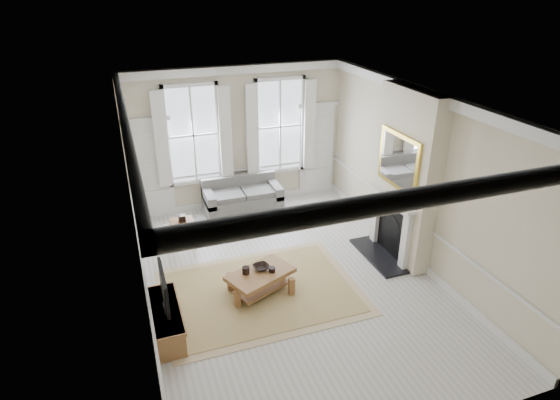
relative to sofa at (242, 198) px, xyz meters
name	(u,v)px	position (x,y,z in m)	size (l,w,h in m)	color
floor	(290,281)	(0.07, -3.11, -0.36)	(7.20, 7.20, 0.00)	#B7B5AD
ceiling	(292,101)	(0.07, -3.11, 3.04)	(7.20, 7.20, 0.00)	white
back_wall	(237,138)	(0.07, 0.49, 1.34)	(5.20, 5.20, 0.00)	beige
left_wall	(134,223)	(-2.53, -3.11, 1.34)	(7.20, 7.20, 0.00)	beige
right_wall	(420,180)	(2.67, -3.11, 1.34)	(7.20, 7.20, 0.00)	beige
window_left	(193,135)	(-0.98, 0.44, 1.54)	(1.26, 0.20, 2.20)	#B2BCC6
window_right	(280,126)	(1.12, 0.44, 1.54)	(1.26, 0.20, 2.20)	#B2BCC6
door_left	(152,171)	(-1.98, 0.45, 0.79)	(0.90, 0.08, 2.30)	silver
door_right	(317,151)	(2.12, 0.45, 0.79)	(0.90, 0.08, 2.30)	silver
painting	(133,195)	(-2.49, -2.81, 1.69)	(0.05, 1.66, 1.06)	#B8881F
chimney_breast	(406,177)	(2.50, -2.91, 1.34)	(0.35, 1.70, 3.38)	beige
hearth	(378,255)	(2.07, -2.91, -0.33)	(0.55, 1.50, 0.05)	black
fireplace	(390,223)	(2.27, -2.91, 0.38)	(0.21, 1.45, 1.33)	silver
mirror	(398,161)	(2.28, -2.91, 1.69)	(0.06, 1.26, 1.06)	gold
sofa	(242,198)	(0.00, 0.00, 0.00)	(1.82, 0.88, 0.85)	#585856
side_table	(183,226)	(-1.58, -1.14, 0.11)	(0.50, 0.50, 0.58)	brown
rug	(261,292)	(-0.55, -3.26, -0.35)	(3.50, 2.60, 0.02)	tan
coffee_table	(260,276)	(-0.55, -3.26, 0.00)	(1.32, 1.07, 0.43)	brown
ceramic_pot_a	(246,270)	(-0.80, -3.21, 0.14)	(0.13, 0.13, 0.13)	black
ceramic_pot_b	(272,270)	(-0.35, -3.31, 0.12)	(0.12, 0.12, 0.09)	black
bowl	(261,267)	(-0.50, -3.16, 0.11)	(0.29, 0.29, 0.07)	black
tv_stand	(167,321)	(-2.27, -3.77, -0.12)	(0.42, 1.32, 0.47)	brown
tv	(164,288)	(-2.24, -3.77, 0.51)	(0.08, 0.90, 0.68)	black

